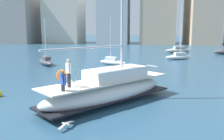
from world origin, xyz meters
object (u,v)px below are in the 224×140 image
moored_ketch_distant (46,61)px  seagull (66,124)px  moored_sloop_far (179,56)px  moored_cutter_left (112,61)px  moored_catamaran (178,50)px  main_sailboat (109,89)px

moored_ketch_distant → seagull: 22.28m
moored_sloop_far → moored_ketch_distant: moored_ketch_distant is taller
moored_cutter_left → moored_catamaran: bearing=59.6°
moored_catamaran → main_sailboat: bearing=-104.3°
moored_catamaran → seagull: (-10.55, -40.23, -0.40)m
main_sailboat → seagull: (-1.42, -4.48, -0.68)m
moored_cutter_left → moored_ketch_distant: (-8.74, -1.16, 0.03)m
moored_sloop_far → moored_cutter_left: 12.00m
moored_catamaran → moored_ketch_distant: moored_catamaran is taller
moored_sloop_far → moored_ketch_distant: bearing=-155.3°
main_sailboat → moored_ketch_distant: bearing=123.9°
moored_cutter_left → seagull: (0.45, -21.45, -0.25)m
moored_cutter_left → moored_sloop_far: bearing=37.3°
moored_catamaran → moored_ketch_distant: size_ratio=1.57×
moored_sloop_far → moored_catamaran: 11.61m
moored_ketch_distant → seagull: size_ratio=5.41×
moored_cutter_left → moored_ketch_distant: moored_cutter_left is taller
main_sailboat → moored_catamaran: size_ratio=1.37×
moored_sloop_far → moored_catamaran: (1.46, 11.51, 0.15)m
main_sailboat → moored_catamaran: 36.90m
moored_catamaran → moored_cutter_left: (-11.01, -18.78, -0.16)m
moored_catamaran → seagull: moored_catamaran is taller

